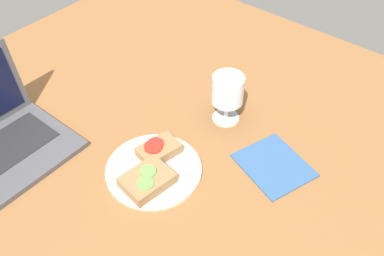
{
  "coord_description": "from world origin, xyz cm",
  "views": [
    {
      "loc": [
        -47.93,
        -49.29,
        75.84
      ],
      "look_at": [
        5.96,
        -4.95,
        8.0
      ],
      "focal_mm": 40.0,
      "sensor_mm": 36.0,
      "label": 1
    }
  ],
  "objects_px": {
    "wine_glass": "(228,92)",
    "napkin": "(274,165)",
    "plate": "(154,170)",
    "sandwich_with_tomato": "(158,150)",
    "sandwich_with_cucumber": "(147,180)"
  },
  "relations": [
    {
      "from": "wine_glass",
      "to": "napkin",
      "type": "bearing_deg",
      "value": -108.34
    },
    {
      "from": "sandwich_with_tomato",
      "to": "wine_glass",
      "type": "bearing_deg",
      "value": -11.55
    },
    {
      "from": "plate",
      "to": "napkin",
      "type": "distance_m",
      "value": 0.27
    },
    {
      "from": "sandwich_with_cucumber",
      "to": "wine_glass",
      "type": "relative_size",
      "value": 0.88
    },
    {
      "from": "sandwich_with_cucumber",
      "to": "napkin",
      "type": "relative_size",
      "value": 0.74
    },
    {
      "from": "sandwich_with_cucumber",
      "to": "wine_glass",
      "type": "xyz_separation_m",
      "value": [
        0.28,
        -0.0,
        0.06
      ]
    },
    {
      "from": "sandwich_with_cucumber",
      "to": "napkin",
      "type": "bearing_deg",
      "value": -38.41
    },
    {
      "from": "plate",
      "to": "wine_glass",
      "type": "distance_m",
      "value": 0.25
    },
    {
      "from": "plate",
      "to": "napkin",
      "type": "relative_size",
      "value": 1.39
    },
    {
      "from": "sandwich_with_tomato",
      "to": "wine_glass",
      "type": "relative_size",
      "value": 0.79
    },
    {
      "from": "sandwich_with_tomato",
      "to": "napkin",
      "type": "bearing_deg",
      "value": -56.55
    },
    {
      "from": "wine_glass",
      "to": "napkin",
      "type": "xyz_separation_m",
      "value": [
        -0.06,
        -0.18,
        -0.08
      ]
    },
    {
      "from": "sandwich_with_tomato",
      "to": "wine_glass",
      "type": "height_order",
      "value": "wine_glass"
    },
    {
      "from": "plate",
      "to": "sandwich_with_tomato",
      "type": "bearing_deg",
      "value": 27.95
    },
    {
      "from": "plate",
      "to": "wine_glass",
      "type": "height_order",
      "value": "wine_glass"
    }
  ]
}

